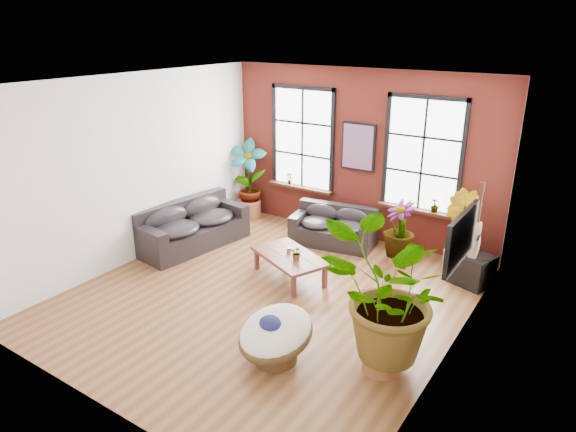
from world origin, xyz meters
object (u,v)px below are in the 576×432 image
(sofa_back, at_px, (334,227))
(coffee_table, at_px, (290,258))
(papasan_chair, at_px, (275,334))
(sofa_left, at_px, (191,226))

(sofa_back, xyz_separation_m, coffee_table, (0.10, -1.82, 0.05))
(papasan_chair, bearing_deg, sofa_back, 129.49)
(sofa_left, distance_m, coffee_table, 2.50)
(coffee_table, height_order, papasan_chair, papasan_chair)
(papasan_chair, bearing_deg, coffee_table, 140.53)
(sofa_back, height_order, papasan_chair, sofa_back)
(sofa_left, xyz_separation_m, coffee_table, (2.49, -0.11, -0.01))
(sofa_left, bearing_deg, papasan_chair, -113.38)
(sofa_left, relative_size, coffee_table, 1.50)
(coffee_table, bearing_deg, sofa_left, -158.70)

